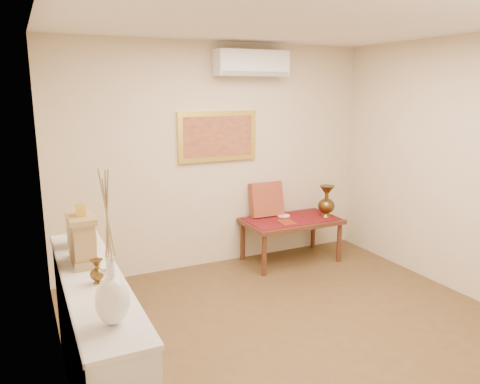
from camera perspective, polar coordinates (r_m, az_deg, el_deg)
floor at (r=4.27m, az=9.77°, el=-18.13°), size 4.50×4.50×0.00m
ceiling at (r=3.72m, az=11.41°, el=20.60°), size 4.50×4.50×0.00m
wall_back at (r=5.71m, az=-2.82°, el=4.33°), size 4.00×0.02×2.70m
wall_left at (r=3.08m, az=-21.32°, el=-3.67°), size 0.02×4.50×2.70m
white_vase at (r=2.40m, az=-15.75°, el=-5.47°), size 0.18×0.18×0.92m
candlestick at (r=2.71m, az=-15.77°, el=-11.34°), size 0.10×0.10×0.22m
brass_urn_small at (r=3.05m, az=-17.07°, el=-8.83°), size 0.09×0.09×0.20m
table_cloth at (r=5.93m, az=6.26°, el=-3.27°), size 1.14×0.59×0.01m
brass_urn_tall at (r=6.04m, az=10.51°, el=-0.71°), size 0.22×0.22×0.49m
plate at (r=6.03m, az=5.34°, el=-2.89°), size 0.16×0.16×0.01m
menu at (r=5.75m, az=5.68°, el=-3.68°), size 0.21×0.27×0.01m
cushion at (r=5.98m, az=3.25°, el=-0.89°), size 0.44×0.19×0.45m
display_ledge at (r=3.42m, az=-17.07°, el=-17.33°), size 0.37×2.02×0.98m
mantel_clock at (r=3.41m, az=-18.62°, el=-5.36°), size 0.17×0.36×0.41m
wooden_chest at (r=3.80m, az=-19.12°, el=-4.39°), size 0.16×0.21×0.24m
low_table at (r=5.95m, az=6.25°, el=-3.91°), size 1.20×0.70×0.55m
painting at (r=5.65m, az=-2.74°, el=6.81°), size 1.00×0.06×0.60m
ac_unit at (r=5.71m, az=1.43°, el=15.40°), size 0.90×0.25×0.30m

